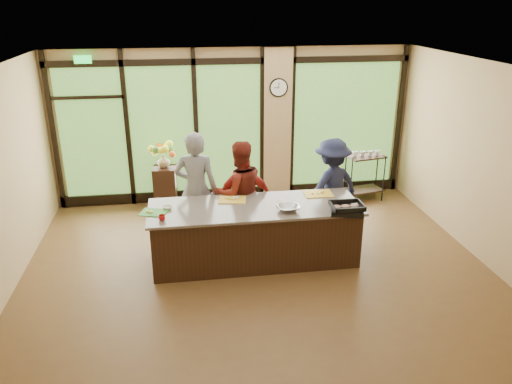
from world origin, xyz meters
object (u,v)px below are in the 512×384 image
object	(u,v)px
cook_left	(196,189)
bar_cart	(365,170)
island_base	(255,234)
roasting_pan	(347,210)
cook_right	(331,186)
flower_stand	(165,188)

from	to	relation	value
cook_left	bar_cart	xyz separation A→B (m)	(3.43, 1.45, -0.35)
island_base	roasting_pan	bearing A→B (deg)	-19.87
cook_right	cook_left	bearing A→B (deg)	-19.71
island_base	roasting_pan	size ratio (longest dim) A/B	6.74
island_base	cook_left	distance (m)	1.26
island_base	bar_cart	world-z (taller)	bar_cart
island_base	bar_cart	distance (m)	3.40
cook_left	roasting_pan	bearing A→B (deg)	161.38
island_base	cook_right	bearing A→B (deg)	29.83
cook_left	flower_stand	bearing A→B (deg)	-58.78
cook_left	cook_right	bearing A→B (deg)	-167.04
island_base	cook_right	distance (m)	1.72
island_base	cook_left	xyz separation A→B (m)	(-0.85, 0.77, 0.51)
cook_left	flower_stand	distance (m)	1.71
flower_stand	bar_cart	bearing A→B (deg)	3.35
bar_cart	roasting_pan	bearing A→B (deg)	-126.64
flower_stand	roasting_pan	bearing A→B (deg)	-41.24
cook_left	flower_stand	size ratio (longest dim) A/B	2.26
cook_right	bar_cart	world-z (taller)	cook_right
island_base	flower_stand	size ratio (longest dim) A/B	3.67
flower_stand	bar_cart	distance (m)	3.98
cook_left	cook_right	world-z (taller)	cook_left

